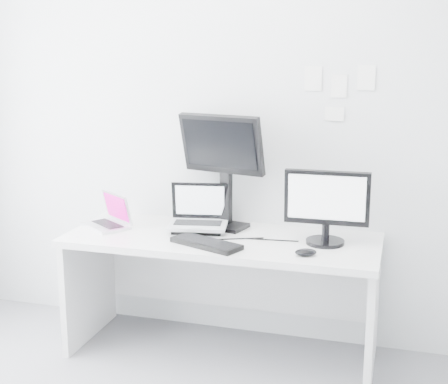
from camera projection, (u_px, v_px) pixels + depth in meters
The scene contains 13 objects.
back_wall at pixel (238, 123), 3.81m from camera, with size 3.60×3.60×0.00m, color silver.
desk at pixel (222, 296), 3.70m from camera, with size 1.80×0.70×0.73m, color white.
macbook at pixel (105, 210), 3.79m from camera, with size 0.29×0.22×0.22m, color silver.
speaker at pixel (195, 209), 3.88m from camera, with size 0.09×0.09×0.18m, color black.
dell_laptop at pixel (197, 208), 3.69m from camera, with size 0.34×0.27×0.29m, color silver.
rear_monitor at pixel (223, 170), 3.73m from camera, with size 0.52×0.19×0.71m, color black.
samsung_monitor at pixel (326, 206), 3.44m from camera, with size 0.47×0.21×0.43m, color black.
keyboard at pixel (206, 243), 3.45m from camera, with size 0.41×0.15×0.03m, color black.
mouse at pixel (306, 252), 3.28m from camera, with size 0.11×0.07×0.04m, color black.
wall_note_0 at pixel (313, 79), 3.62m from camera, with size 0.10×0.00×0.14m, color white.
wall_note_1 at pixel (339, 86), 3.59m from camera, with size 0.09×0.00×0.13m, color white.
wall_note_2 at pixel (366, 77), 3.54m from camera, with size 0.10×0.00×0.14m, color white.
wall_note_3 at pixel (334, 114), 3.63m from camera, with size 0.11×0.00×0.08m, color white.
Camera 1 is at (0.98, -2.08, 1.78)m, focal length 50.37 mm.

